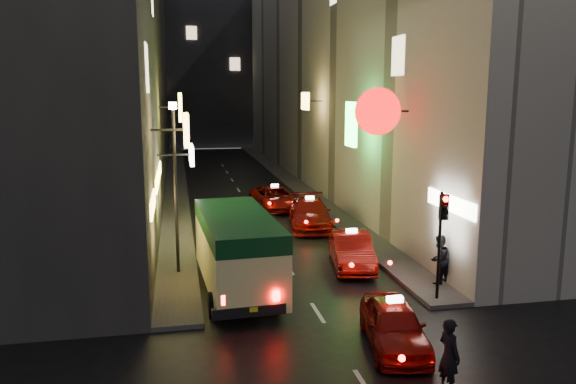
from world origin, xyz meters
TOP-DOWN VIEW (x-y plane):
  - building_left at (-8.00, 33.99)m, footprint 7.63×52.00m
  - building_right at (8.00, 33.99)m, footprint 8.20×52.00m
  - building_far at (0.00, 66.00)m, footprint 30.00×10.00m
  - sidewalk_left at (-4.25, 34.00)m, footprint 1.50×52.00m
  - sidewalk_right at (4.25, 34.00)m, footprint 1.50×52.00m
  - minibus at (-2.23, 10.79)m, footprint 2.56×6.41m
  - taxi_near at (1.41, 5.84)m, footprint 2.60×4.82m
  - taxi_second at (2.41, 12.75)m, footprint 2.86×5.26m
  - taxi_third at (2.34, 19.40)m, footprint 2.94×5.51m
  - taxi_far at (1.39, 24.20)m, footprint 2.46×4.92m
  - pedestrian_crossing at (1.79, 3.48)m, footprint 0.55×0.72m
  - pedestrian_sidewalk at (4.69, 9.94)m, footprint 0.87×0.78m
  - traffic_light at (4.00, 8.47)m, footprint 0.26×0.43m
  - lamp_post at (-4.20, 13.00)m, footprint 0.28×0.28m

SIDE VIEW (x-z plane):
  - sidewalk_left at x=-4.25m, z-range 0.00..0.15m
  - sidewalk_right at x=4.25m, z-range 0.00..0.15m
  - taxi_near at x=1.41m, z-range -0.08..1.54m
  - taxi_far at x=1.39m, z-range -0.08..1.59m
  - taxi_second at x=2.41m, z-range -0.08..1.67m
  - taxi_third at x=2.34m, z-range -0.08..1.75m
  - pedestrian_crossing at x=1.79m, z-range 0.00..1.96m
  - pedestrian_sidewalk at x=4.69m, z-range 0.15..2.10m
  - minibus at x=-2.23m, z-range 0.36..3.07m
  - traffic_light at x=4.00m, z-range 0.94..4.44m
  - lamp_post at x=-4.20m, z-range 0.61..6.84m
  - building_left at x=-8.00m, z-range 0.00..18.00m
  - building_right at x=8.00m, z-range 0.00..18.00m
  - building_far at x=0.00m, z-range 0.00..22.00m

